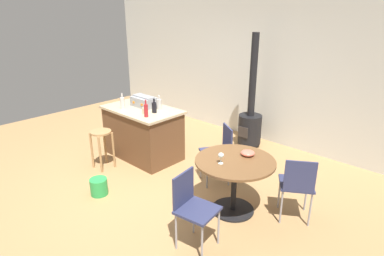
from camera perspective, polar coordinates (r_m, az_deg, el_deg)
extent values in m
plane|color=#A37A4C|center=(5.19, -7.61, -9.01)|extent=(8.80, 8.80, 0.00)
cube|color=beige|center=(6.70, 10.35, 9.89)|extent=(8.00, 0.10, 2.70)
cube|color=brown|center=(5.84, -8.54, -0.99)|extent=(1.32, 0.77, 0.85)
cube|color=tan|center=(5.70, -8.77, 3.19)|extent=(1.38, 0.83, 0.04)
cylinder|color=#A37A4C|center=(5.56, -13.54, -3.78)|extent=(0.04, 0.04, 0.62)
cylinder|color=#A37A4C|center=(5.76, -14.95, -3.05)|extent=(0.04, 0.04, 0.62)
cylinder|color=#A37A4C|center=(5.65, -17.09, -3.77)|extent=(0.04, 0.04, 0.62)
cylinder|color=#A37A4C|center=(5.44, -15.73, -4.54)|extent=(0.04, 0.04, 0.62)
cylinder|color=#A37A4C|center=(5.48, -15.64, -0.67)|extent=(0.34, 0.34, 0.03)
cylinder|color=black|center=(4.50, 7.12, -13.90)|extent=(0.56, 0.56, 0.02)
cylinder|color=black|center=(4.32, 7.32, -10.15)|extent=(0.07, 0.07, 0.71)
cylinder|color=brown|center=(4.14, 7.55, -5.76)|extent=(1.01, 1.01, 0.03)
cube|color=navy|center=(3.64, 1.00, -14.18)|extent=(0.45, 0.45, 0.03)
cube|color=navy|center=(3.62, -1.52, -10.59)|extent=(0.08, 0.36, 0.40)
cylinder|color=gray|center=(3.97, 0.28, -15.14)|extent=(0.02, 0.02, 0.46)
cylinder|color=gray|center=(3.75, -2.81, -17.60)|extent=(0.02, 0.02, 0.46)
cylinder|color=gray|center=(3.60, 1.77, -19.52)|extent=(0.02, 0.02, 0.46)
cylinder|color=gray|center=(3.83, 4.67, -16.78)|extent=(0.02, 0.02, 0.46)
cube|color=navy|center=(4.30, 17.73, -9.25)|extent=(0.55, 0.55, 0.03)
cube|color=navy|center=(4.04, 18.34, -8.10)|extent=(0.32, 0.22, 0.40)
cylinder|color=gray|center=(4.26, 15.31, -13.16)|extent=(0.02, 0.02, 0.46)
cylinder|color=gray|center=(4.31, 19.93, -13.29)|extent=(0.02, 0.02, 0.46)
cylinder|color=gray|center=(4.60, 19.29, -10.97)|extent=(0.02, 0.02, 0.46)
cylinder|color=gray|center=(4.55, 14.99, -10.82)|extent=(0.02, 0.02, 0.46)
cube|color=navy|center=(4.92, 4.04, -4.32)|extent=(0.55, 0.55, 0.03)
cube|color=navy|center=(4.90, 6.21, -1.95)|extent=(0.32, 0.22, 0.40)
cylinder|color=gray|center=(4.94, 6.48, -7.53)|extent=(0.02, 0.02, 0.47)
cylinder|color=gray|center=(5.22, 5.17, -5.85)|extent=(0.02, 0.02, 0.47)
cylinder|color=gray|center=(5.13, 1.56, -6.28)|extent=(0.02, 0.02, 0.47)
cylinder|color=gray|center=(4.84, 2.66, -8.03)|extent=(0.02, 0.02, 0.47)
cylinder|color=black|center=(6.45, 9.87, -2.77)|extent=(0.37, 0.37, 0.06)
cylinder|color=black|center=(6.34, 10.03, -0.19)|extent=(0.44, 0.44, 0.56)
cube|color=#2D2826|center=(6.16, 8.91, -0.72)|extent=(0.20, 0.02, 0.20)
cylinder|color=black|center=(6.06, 10.63, 8.99)|extent=(0.13, 0.13, 1.51)
cube|color=gray|center=(5.78, -8.38, 4.55)|extent=(0.44, 0.27, 0.17)
cube|color=gray|center=(5.75, -8.43, 5.48)|extent=(0.42, 0.16, 0.02)
cube|color=orange|center=(5.78, -10.17, 4.45)|extent=(0.04, 0.01, 0.04)
cube|color=orange|center=(5.61, -8.79, 4.04)|extent=(0.04, 0.01, 0.04)
cylinder|color=black|center=(5.42, -6.61, 3.55)|extent=(0.08, 0.08, 0.17)
cylinder|color=black|center=(5.38, -6.66, 4.76)|extent=(0.03, 0.03, 0.07)
cylinder|color=#B7B2AD|center=(5.58, -5.74, 4.13)|extent=(0.08, 0.08, 0.18)
cylinder|color=#B7B2AD|center=(5.55, -5.78, 5.35)|extent=(0.03, 0.03, 0.07)
cylinder|color=maroon|center=(5.21, -8.03, 3.00)|extent=(0.07, 0.07, 0.20)
cylinder|color=maroon|center=(5.18, -8.10, 4.48)|extent=(0.02, 0.02, 0.08)
cylinder|color=#B7B2AD|center=(5.72, -12.05, 4.27)|extent=(0.07, 0.07, 0.19)
cylinder|color=#B7B2AD|center=(5.69, -12.15, 5.57)|extent=(0.03, 0.03, 0.08)
cylinder|color=tan|center=(5.38, -8.31, 2.99)|extent=(0.07, 0.07, 0.10)
torus|color=tan|center=(5.35, -7.98, 2.94)|extent=(0.05, 0.01, 0.05)
cylinder|color=#383838|center=(6.17, -9.87, 5.10)|extent=(0.09, 0.09, 0.09)
torus|color=#383838|center=(6.13, -9.55, 5.05)|extent=(0.05, 0.01, 0.05)
cylinder|color=silver|center=(4.03, 5.04, -6.16)|extent=(0.06, 0.06, 0.00)
cylinder|color=silver|center=(4.01, 5.06, -5.62)|extent=(0.01, 0.01, 0.08)
ellipsoid|color=silver|center=(3.98, 5.09, -4.74)|extent=(0.07, 0.07, 0.06)
ellipsoid|color=#DB6651|center=(4.27, 9.71, -4.32)|extent=(0.18, 0.18, 0.07)
cylinder|color=green|center=(4.93, -15.95, -9.82)|extent=(0.25, 0.25, 0.24)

